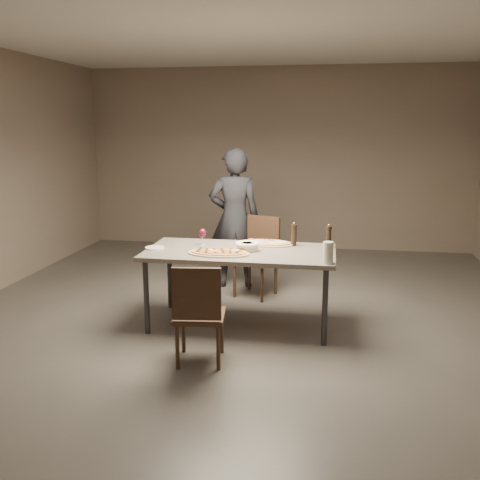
% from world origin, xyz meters
% --- Properties ---
extents(room, '(7.00, 7.00, 7.00)m').
position_xyz_m(room, '(0.00, 0.00, 1.40)').
color(room, '#58524C').
rests_on(room, ground).
extents(dining_table, '(1.80, 0.90, 0.75)m').
position_xyz_m(dining_table, '(0.00, 0.00, 0.69)').
color(dining_table, slate).
rests_on(dining_table, ground).
extents(zucchini_pizza, '(0.58, 0.32, 0.05)m').
position_xyz_m(zucchini_pizza, '(-0.17, -0.19, 0.77)').
color(zucchini_pizza, tan).
rests_on(zucchini_pizza, dining_table).
extents(ham_pizza, '(0.54, 0.30, 0.04)m').
position_xyz_m(ham_pizza, '(0.22, 0.28, 0.77)').
color(ham_pizza, tan).
rests_on(ham_pizza, dining_table).
extents(bread_basket, '(0.23, 0.23, 0.08)m').
position_xyz_m(bread_basket, '(0.07, -0.00, 0.80)').
color(bread_basket, beige).
rests_on(bread_basket, dining_table).
extents(oil_dish, '(0.14, 0.14, 0.02)m').
position_xyz_m(oil_dish, '(-0.01, 0.28, 0.76)').
color(oil_dish, white).
rests_on(oil_dish, dining_table).
extents(pepper_mill_left, '(0.06, 0.06, 0.23)m').
position_xyz_m(pepper_mill_left, '(0.83, 0.29, 0.86)').
color(pepper_mill_left, black).
rests_on(pepper_mill_left, dining_table).
extents(pepper_mill_right, '(0.06, 0.06, 0.23)m').
position_xyz_m(pepper_mill_right, '(0.49, 0.29, 0.86)').
color(pepper_mill_right, black).
rests_on(pepper_mill_right, dining_table).
extents(carafe, '(0.09, 0.09, 0.19)m').
position_xyz_m(carafe, '(0.83, -0.36, 0.84)').
color(carafe, silver).
rests_on(carafe, dining_table).
extents(wine_glass, '(0.07, 0.07, 0.17)m').
position_xyz_m(wine_glass, '(-0.41, 0.17, 0.87)').
color(wine_glass, silver).
rests_on(wine_glass, dining_table).
extents(side_plate, '(0.18, 0.18, 0.01)m').
position_xyz_m(side_plate, '(-0.83, -0.06, 0.76)').
color(side_plate, white).
rests_on(side_plate, dining_table).
extents(chair_near, '(0.45, 0.45, 0.85)m').
position_xyz_m(chair_near, '(-0.18, -0.95, 0.48)').
color(chair_near, '#3C2619').
rests_on(chair_near, ground).
extents(chair_far, '(0.54, 0.54, 0.90)m').
position_xyz_m(chair_far, '(0.05, 1.00, 0.50)').
color(chair_far, '#3C2619').
rests_on(chair_far, ground).
extents(diner, '(0.68, 0.51, 1.67)m').
position_xyz_m(diner, '(-0.28, 1.27, 0.83)').
color(diner, black).
rests_on(diner, ground).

